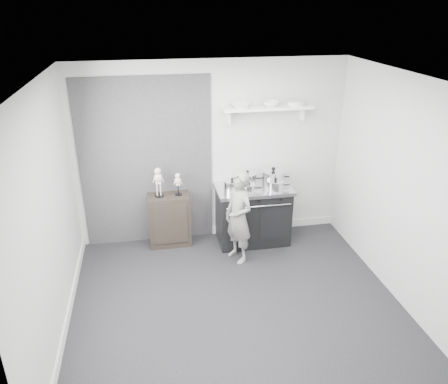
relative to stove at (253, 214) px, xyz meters
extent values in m
plane|color=black|center=(-0.58, -1.48, -0.45)|extent=(4.00, 4.00, 0.00)
cube|color=#B9BAB7|center=(-0.58, 0.32, 0.90)|extent=(4.00, 0.02, 2.70)
cube|color=#B9BAB7|center=(-0.58, -3.28, 0.90)|extent=(4.00, 0.02, 2.70)
cube|color=#B9BAB7|center=(-2.58, -1.48, 0.90)|extent=(0.02, 3.60, 2.70)
cube|color=#B9BAB7|center=(1.42, -1.48, 0.90)|extent=(0.02, 3.60, 2.70)
cube|color=silver|center=(-0.58, -1.48, 2.25)|extent=(4.00, 3.60, 0.02)
cube|color=black|center=(-1.53, 0.31, 0.80)|extent=(1.90, 0.02, 2.50)
cube|color=silver|center=(0.42, 0.30, -0.39)|extent=(2.00, 0.03, 0.12)
cube|color=silver|center=(-2.56, -1.48, -0.39)|extent=(0.03, 3.60, 0.12)
cube|color=white|center=(0.22, 0.19, 1.57)|extent=(1.30, 0.26, 0.04)
cube|color=white|center=(-0.33, 0.26, 1.45)|extent=(0.03, 0.12, 0.20)
cube|color=white|center=(0.77, 0.26, 1.45)|extent=(0.03, 0.12, 0.20)
cube|color=black|center=(0.00, 0.00, -0.03)|extent=(1.05, 0.63, 0.84)
cube|color=silver|center=(0.00, 0.00, 0.42)|extent=(1.11, 0.67, 0.05)
cube|color=black|center=(-0.25, -0.31, -0.01)|extent=(0.44, 0.02, 0.55)
cube|color=black|center=(0.25, -0.31, -0.01)|extent=(0.44, 0.02, 0.55)
cylinder|color=silver|center=(0.00, -0.34, 0.29)|extent=(0.95, 0.02, 0.02)
cylinder|color=black|center=(-0.32, -0.33, 0.37)|extent=(0.04, 0.03, 0.04)
cylinder|color=black|center=(0.00, -0.33, 0.37)|extent=(0.04, 0.03, 0.04)
cylinder|color=black|center=(0.32, -0.33, 0.37)|extent=(0.04, 0.03, 0.04)
cube|color=black|center=(-1.25, 0.13, -0.05)|extent=(0.61, 0.36, 0.80)
imported|color=slate|center=(-0.33, -0.49, 0.22)|extent=(0.50, 0.58, 1.34)
cylinder|color=silver|center=(-0.34, -0.08, 0.51)|extent=(0.23, 0.23, 0.14)
cylinder|color=silver|center=(-0.34, -0.08, 0.59)|extent=(0.24, 0.24, 0.02)
sphere|color=black|center=(-0.34, -0.08, 0.62)|extent=(0.04, 0.04, 0.04)
cylinder|color=black|center=(-0.19, -0.08, 0.51)|extent=(0.10, 0.02, 0.02)
cylinder|color=silver|center=(-0.06, 0.14, 0.52)|extent=(0.26, 0.26, 0.16)
cylinder|color=silver|center=(-0.06, 0.14, 0.61)|extent=(0.27, 0.27, 0.02)
sphere|color=black|center=(-0.06, 0.14, 0.64)|extent=(0.05, 0.05, 0.05)
cylinder|color=black|center=(0.11, 0.14, 0.52)|extent=(0.10, 0.02, 0.02)
cylinder|color=silver|center=(0.32, 0.08, 0.54)|extent=(0.33, 0.33, 0.19)
cylinder|color=silver|center=(0.32, 0.08, 0.64)|extent=(0.34, 0.34, 0.02)
sphere|color=black|center=(0.32, 0.08, 0.68)|extent=(0.06, 0.06, 0.06)
cylinder|color=black|center=(0.52, 0.08, 0.54)|extent=(0.10, 0.02, 0.02)
cylinder|color=silver|center=(0.28, -0.16, 0.51)|extent=(0.25, 0.25, 0.13)
cylinder|color=silver|center=(0.28, -0.16, 0.58)|extent=(0.25, 0.25, 0.02)
sphere|color=black|center=(0.28, -0.16, 0.61)|extent=(0.04, 0.04, 0.04)
cylinder|color=black|center=(0.44, -0.16, 0.51)|extent=(0.10, 0.02, 0.02)
cylinder|color=silver|center=(-0.11, -0.17, 0.50)|extent=(0.17, 0.17, 0.11)
cylinder|color=silver|center=(-0.11, -0.17, 0.56)|extent=(0.17, 0.17, 0.02)
sphere|color=black|center=(-0.11, -0.17, 0.58)|extent=(0.03, 0.03, 0.03)
cylinder|color=black|center=(0.02, -0.17, 0.50)|extent=(0.10, 0.02, 0.02)
imported|color=white|center=(-0.17, 0.19, 1.62)|extent=(0.28, 0.28, 0.07)
imported|color=white|center=(0.27, 0.19, 1.63)|extent=(0.24, 0.24, 0.07)
cylinder|color=silver|center=(0.63, 0.19, 1.62)|extent=(0.24, 0.24, 0.06)
camera|label=1|loc=(-1.51, -5.74, 2.98)|focal=35.00mm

